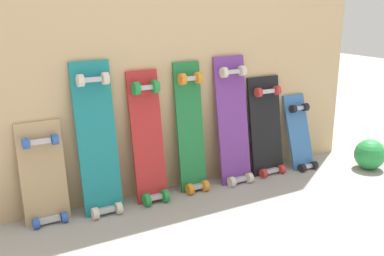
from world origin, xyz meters
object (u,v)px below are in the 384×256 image
Objects in this scene: skateboard_red at (148,143)px; skateboard_black at (266,131)px; skateboard_teal at (98,146)px; skateboard_blue at (300,138)px; rubber_ball at (370,154)px; skateboard_natural at (44,180)px; skateboard_purple at (233,126)px; skateboard_green at (191,133)px.

skateboard_red is 0.80m from skateboard_black.
skateboard_teal is 1.33m from skateboard_blue.
skateboard_red reaches higher than skateboard_blue.
skateboard_red is at bearing 0.42° from skateboard_teal.
skateboard_teal is at bearing -179.42° from skateboard_black.
skateboard_blue reaches higher than rubber_ball.
skateboard_natural is 1.97m from rubber_ball.
skateboard_purple reaches higher than skateboard_natural.
rubber_ball is (1.95, -0.30, -0.11)m from skateboard_natural.
skateboard_blue is (1.59, -0.04, -0.02)m from skateboard_natural.
skateboard_teal is at bearing -179.99° from skateboard_purple.
skateboard_red reaches higher than skateboard_natural.
skateboard_blue is (1.32, -0.02, -0.15)m from skateboard_teal.
skateboard_black is at bearing 173.02° from skateboard_blue.
rubber_ball is at bearing -8.75° from skateboard_natural.
skateboard_green is 4.06× the size of rubber_ball.
rubber_ball is at bearing -9.38° from skateboard_teal.
skateboard_blue is at bearing -1.20° from skateboard_red.
skateboard_blue is (1.05, -0.02, -0.12)m from skateboard_red.
skateboard_teal is 1.07m from skateboard_black.
skateboard_black is at bearing 154.72° from rubber_ball.
skateboard_natural is 0.55m from skateboard_red.
skateboard_black is at bearing -0.49° from skateboard_natural.
skateboard_teal reaches higher than skateboard_red.
skateboard_teal is at bearing 179.13° from skateboard_blue.
skateboard_black is at bearing 0.58° from skateboard_teal.
skateboard_red is 1.45m from rubber_ball.
skateboard_green reaches higher than skateboard_red.
skateboard_red is at bearing -177.74° from skateboard_green.
skateboard_red is 0.26m from skateboard_green.
skateboard_blue is 2.76× the size of rubber_ball.
skateboard_teal is 1.05× the size of skateboard_green.
skateboard_natural is at bearing 178.83° from skateboard_purple.
skateboard_green is at bearing 2.26° from skateboard_red.
skateboard_natural is at bearing 178.48° from skateboard_blue.
skateboard_teal is 0.27m from skateboard_red.
rubber_ball is at bearing -25.28° from skateboard_black.
skateboard_teal reaches higher than skateboard_black.
skateboard_red reaches higher than rubber_ball.
rubber_ball is at bearing -14.24° from skateboard_green.
skateboard_purple is (1.08, -0.02, 0.12)m from skateboard_natural.
skateboard_teal is 0.54m from skateboard_green.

